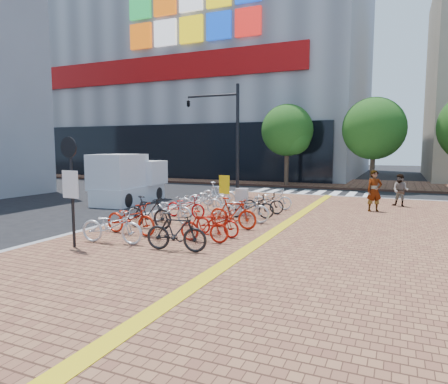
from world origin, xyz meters
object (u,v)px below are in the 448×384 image
at_px(bike_2, 149,212).
at_px(pedestrian_b, 400,190).
at_px(bike_8, 176,232).
at_px(traffic_light_pole, 214,120).
at_px(bike_1, 131,218).
at_px(bike_5, 200,202).
at_px(bike_15, 272,199).
at_px(bike_3, 171,209).
at_px(bike_10, 217,222).
at_px(notice_sign, 71,178).
at_px(bike_4, 186,206).
at_px(pedestrian_a, 374,191).
at_px(box_truck, 128,180).
at_px(bike_9, 204,227).
at_px(bike_13, 251,206).
at_px(yellow_sign, 224,188).
at_px(bike_11, 233,213).
at_px(bike_14, 263,203).
at_px(utility_box, 242,202).
at_px(bike_6, 209,198).
at_px(bike_0, 112,226).
at_px(bike_7, 219,194).
at_px(bike_12, 243,208).

bearing_deg(bike_2, pedestrian_b, -39.14).
xyz_separation_m(bike_8, pedestrian_b, (5.49, 11.35, 0.24)).
height_order(bike_2, traffic_light_pole, traffic_light_pole).
bearing_deg(bike_1, pedestrian_b, -32.93).
height_order(bike_5, bike_15, bike_5).
bearing_deg(bike_3, bike_10, -106.57).
bearing_deg(notice_sign, bike_1, 78.23).
relative_size(bike_5, bike_8, 1.12).
relative_size(bike_3, bike_4, 1.14).
distance_m(pedestrian_a, box_truck, 12.23).
height_order(bike_9, bike_13, bike_13).
bearing_deg(bike_2, bike_13, -35.32).
bearing_deg(traffic_light_pole, bike_13, -54.62).
height_order(bike_8, yellow_sign, yellow_sign).
relative_size(bike_11, bike_15, 1.01).
bearing_deg(bike_14, yellow_sign, 134.38).
bearing_deg(yellow_sign, bike_13, 18.78).
xyz_separation_m(bike_9, bike_11, (0.01, 2.18, 0.07)).
relative_size(utility_box, notice_sign, 0.36).
bearing_deg(yellow_sign, notice_sign, -107.68).
xyz_separation_m(bike_6, bike_8, (2.42, -6.95, 0.01)).
height_order(bike_0, bike_15, bike_0).
bearing_deg(pedestrian_a, bike_4, -170.29).
relative_size(bike_5, bike_11, 1.10).
distance_m(bike_0, bike_7, 7.94).
xyz_separation_m(bike_1, notice_sign, (-0.43, -2.04, 1.41)).
height_order(traffic_light_pole, box_truck, traffic_light_pole).
relative_size(bike_7, bike_11, 1.09).
height_order(bike_9, bike_10, bike_9).
bearing_deg(bike_3, traffic_light_pole, 25.29).
bearing_deg(bike_3, bike_5, 10.52).
distance_m(bike_1, bike_5, 4.48).
relative_size(bike_8, bike_14, 0.99).
bearing_deg(bike_14, bike_5, 104.10).
bearing_deg(traffic_light_pole, bike_8, -69.40).
relative_size(bike_15, pedestrian_a, 0.98).
height_order(bike_10, yellow_sign, yellow_sign).
bearing_deg(bike_7, bike_6, -176.83).
relative_size(bike_15, yellow_sign, 1.04).
relative_size(bike_7, bike_12, 0.98).
xyz_separation_m(bike_4, pedestrian_a, (6.75, 4.66, 0.44)).
relative_size(bike_7, bike_9, 1.25).
distance_m(bike_0, notice_sign, 1.77).
distance_m(bike_3, bike_7, 4.59).
bearing_deg(notice_sign, bike_13, 65.41).
distance_m(bike_8, bike_12, 4.61).
xyz_separation_m(bike_2, bike_3, (0.21, 1.11, -0.04)).
bearing_deg(bike_11, pedestrian_a, -32.48).
xyz_separation_m(bike_1, yellow_sign, (1.51, 4.02, 0.65)).
bearing_deg(bike_8, bike_13, -8.23).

